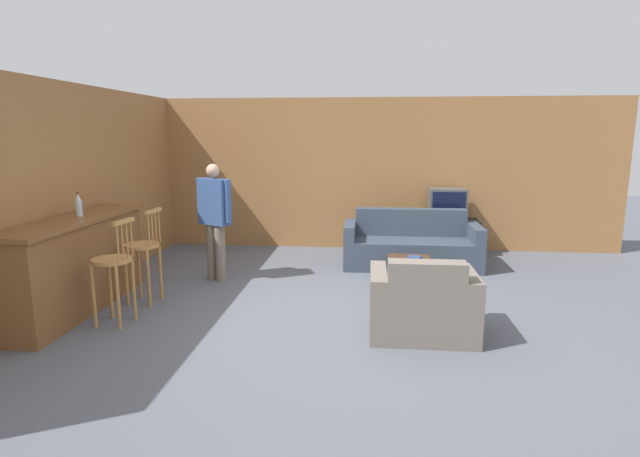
{
  "coord_description": "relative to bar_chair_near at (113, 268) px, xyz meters",
  "views": [
    {
      "loc": [
        0.43,
        -5.13,
        1.99
      ],
      "look_at": [
        -0.16,
        0.84,
        0.85
      ],
      "focal_mm": 28.0,
      "sensor_mm": 36.0,
      "label": 1
    }
  ],
  "objects": [
    {
      "name": "tv_unit",
      "position": [
        3.94,
        3.54,
        -0.32
      ],
      "size": [
        1.06,
        0.5,
        0.59
      ],
      "color": "black",
      "rests_on": "ground_plane"
    },
    {
      "name": "armchair_near",
      "position": [
        3.2,
        0.01,
        -0.3
      ],
      "size": [
        1.04,
        0.81,
        0.83
      ],
      "color": "#70665B",
      "rests_on": "ground_plane"
    },
    {
      "name": "bottle",
      "position": [
        -0.62,
        0.49,
        0.59
      ],
      "size": [
        0.07,
        0.07,
        0.27
      ],
      "color": "silver",
      "rests_on": "bar_counter"
    },
    {
      "name": "coffee_table",
      "position": [
        3.2,
        1.48,
        -0.3
      ],
      "size": [
        0.57,
        1.0,
        0.36
      ],
      "color": "#472D1E",
      "rests_on": "ground_plane"
    },
    {
      "name": "wall_back",
      "position": [
        2.21,
        3.9,
        0.69
      ],
      "size": [
        9.4,
        0.08,
        2.6
      ],
      "color": "#9E6B3D",
      "rests_on": "ground_plane"
    },
    {
      "name": "book_on_table",
      "position": [
        3.27,
        1.72,
        -0.23
      ],
      "size": [
        0.21,
        0.2,
        0.03
      ],
      "color": "navy",
      "rests_on": "coffee_table"
    },
    {
      "name": "couch_far",
      "position": [
        3.3,
        2.71,
        -0.31
      ],
      "size": [
        2.02,
        0.85,
        0.85
      ],
      "color": "#384251",
      "rests_on": "ground_plane"
    },
    {
      "name": "person_by_window",
      "position": [
        0.57,
        1.69,
        0.29
      ],
      "size": [
        0.54,
        0.38,
        1.6
      ],
      "color": "#756B5B",
      "rests_on": "ground_plane"
    },
    {
      "name": "ground_plane",
      "position": [
        2.21,
        0.33,
        -0.61
      ],
      "size": [
        24.0,
        24.0,
        0.0
      ],
      "primitive_type": "plane",
      "color": "#565B66"
    },
    {
      "name": "tv",
      "position": [
        3.94,
        3.54,
        0.24
      ],
      "size": [
        0.6,
        0.42,
        0.52
      ],
      "color": "#4C4C4C",
      "rests_on": "tv_unit"
    },
    {
      "name": "bar_counter",
      "position": [
        -0.62,
        0.36,
        -0.07
      ],
      "size": [
        0.55,
        2.28,
        1.07
      ],
      "color": "brown",
      "rests_on": "ground_plane"
    },
    {
      "name": "bar_chair_near",
      "position": [
        0.0,
        0.0,
        0.0
      ],
      "size": [
        0.45,
        0.45,
        1.13
      ],
      "color": "#B77F42",
      "rests_on": "ground_plane"
    },
    {
      "name": "bar_chair_mid",
      "position": [
        0.0,
        0.71,
        0.0
      ],
      "size": [
        0.44,
        0.44,
        1.13
      ],
      "color": "#B77F42",
      "rests_on": "ground_plane"
    },
    {
      "name": "wall_left",
      "position": [
        -0.96,
        1.61,
        0.69
      ],
      "size": [
        0.08,
        8.57,
        2.6
      ],
      "color": "#9E6B3D",
      "rests_on": "ground_plane"
    }
  ]
}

